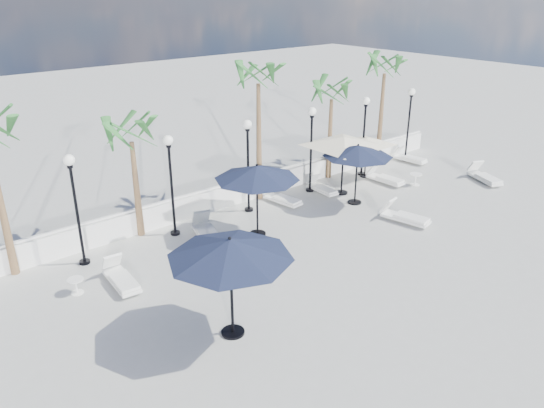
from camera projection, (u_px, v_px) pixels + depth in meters
ground at (369, 271)px, 17.45m from camera, size 100.00×100.00×0.00m
balustrade at (234, 193)px, 22.58m from camera, size 26.00×0.30×1.01m
lamppost_1 at (74, 195)px, 16.96m from camera, size 0.36×0.36×3.84m
lamppost_2 at (171, 172)px, 19.03m from camera, size 0.36×0.36×3.84m
lamppost_3 at (248, 153)px, 21.10m from camera, size 0.36×0.36×3.84m
lamppost_4 at (311, 138)px, 23.16m from camera, size 0.36×0.36×3.84m
lamppost_5 at (364, 125)px, 25.23m from camera, size 0.36×0.36×3.84m
lamppost_6 at (410, 114)px, 27.30m from camera, size 0.36×0.36×3.84m
palm_1 at (131, 138)px, 18.51m from camera, size 2.60×2.60×4.70m
palm_2 at (258, 81)px, 21.36m from camera, size 2.60×2.60×6.10m
palm_3 at (332, 96)px, 24.35m from camera, size 2.60×2.60×4.90m
palm_4 at (385, 71)px, 26.24m from camera, size 2.60×2.60×5.70m
lounger_0 at (121, 278)px, 16.54m from camera, size 0.78×1.95×0.71m
lounger_2 at (207, 233)px, 19.50m from camera, size 1.26×2.20×0.79m
lounger_3 at (282, 198)px, 22.72m from camera, size 0.82×1.87×0.68m
lounger_4 at (322, 188)px, 23.89m from camera, size 0.67×1.69×0.62m
lounger_5 at (405, 216)px, 20.91m from camera, size 1.00×2.04×0.73m
lounger_6 at (409, 158)px, 27.96m from camera, size 0.78×1.89×0.69m
lounger_7 at (484, 176)px, 25.19m from camera, size 1.37×2.07×0.74m
lounger_8 at (385, 178)px, 25.04m from camera, size 0.69×1.92×0.71m
side_table_1 at (76, 285)px, 16.08m from camera, size 0.50×0.50×0.49m
side_table_2 at (416, 178)px, 24.70m from camera, size 0.58×0.58×0.56m
parasol_navy_left at (230, 249)px, 13.35m from camera, size 3.30×3.30×2.91m
parasol_navy_mid at (257, 173)px, 19.00m from camera, size 3.13×3.13×2.80m
parasol_navy_right at (358, 151)px, 21.93m from camera, size 2.94×2.94×2.64m
parasol_cream_sq_a at (344, 137)px, 22.87m from camera, size 5.72×5.72×2.81m
parasol_cream_sq_b at (367, 138)px, 25.18m from camera, size 4.20×4.20×2.10m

